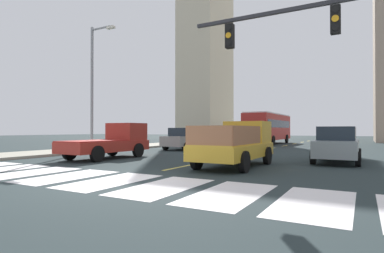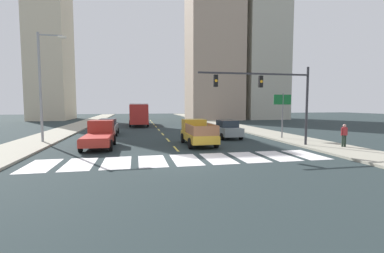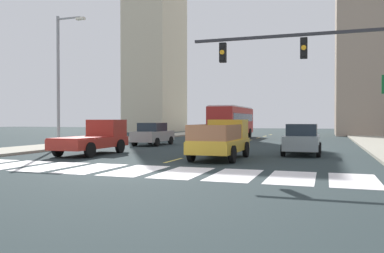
# 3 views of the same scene
# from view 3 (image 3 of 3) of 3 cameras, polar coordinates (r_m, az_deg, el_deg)

# --- Properties ---
(ground_plane) EXTENTS (160.00, 160.00, 0.00)m
(ground_plane) POSITION_cam_3_polar(r_m,az_deg,el_deg) (15.40, -8.14, -6.30)
(ground_plane) COLOR #253132
(sidewalk_left) EXTENTS (3.76, 110.00, 0.15)m
(sidewalk_left) POSITION_cam_3_polar(r_m,az_deg,el_deg) (36.46, -10.96, -2.00)
(sidewalk_left) COLOR #A29E8B
(sidewalk_left) RESTS_ON ground
(crosswalk_stripe_1) EXTENTS (1.54, 3.36, 0.01)m
(crosswalk_stripe_1) POSITION_cam_3_polar(r_m,az_deg,el_deg) (18.76, -24.31, -5.06)
(crosswalk_stripe_1) COLOR white
(crosswalk_stripe_1) RESTS_ON ground
(crosswalk_stripe_2) EXTENTS (1.54, 3.36, 0.01)m
(crosswalk_stripe_2) POSITION_cam_3_polar(r_m,az_deg,el_deg) (17.49, -19.63, -5.46)
(crosswalk_stripe_2) COLOR white
(crosswalk_stripe_2) RESTS_ON ground
(crosswalk_stripe_3) EXTENTS (1.54, 3.36, 0.01)m
(crosswalk_stripe_3) POSITION_cam_3_polar(r_m,az_deg,el_deg) (16.36, -14.25, -5.87)
(crosswalk_stripe_3) COLOR white
(crosswalk_stripe_3) RESTS_ON ground
(crosswalk_stripe_4) EXTENTS (1.54, 3.36, 0.01)m
(crosswalk_stripe_4) POSITION_cam_3_polar(r_m,az_deg,el_deg) (15.40, -8.14, -6.28)
(crosswalk_stripe_4) COLOR white
(crosswalk_stripe_4) RESTS_ON ground
(crosswalk_stripe_5) EXTENTS (1.54, 3.36, 0.01)m
(crosswalk_stripe_5) POSITION_cam_3_polar(r_m,az_deg,el_deg) (14.63, -1.29, -6.65)
(crosswalk_stripe_5) COLOR white
(crosswalk_stripe_5) RESTS_ON ground
(crosswalk_stripe_6) EXTENTS (1.54, 3.36, 0.01)m
(crosswalk_stripe_6) POSITION_cam_3_polar(r_m,az_deg,el_deg) (14.09, 6.22, -6.95)
(crosswalk_stripe_6) COLOR white
(crosswalk_stripe_6) RESTS_ON ground
(crosswalk_stripe_7) EXTENTS (1.54, 3.36, 0.01)m
(crosswalk_stripe_7) POSITION_cam_3_polar(r_m,az_deg,el_deg) (13.81, 14.18, -7.14)
(crosswalk_stripe_7) COLOR white
(crosswalk_stripe_7) RESTS_ON ground
(crosswalk_stripe_8) EXTENTS (1.54, 3.36, 0.01)m
(crosswalk_stripe_8) POSITION_cam_3_polar(r_m,az_deg,el_deg) (13.79, 22.32, -7.19)
(crosswalk_stripe_8) COLOR white
(crosswalk_stripe_8) RESTS_ON ground
(lane_dash_0) EXTENTS (0.16, 2.40, 0.01)m
(lane_dash_0) POSITION_cam_3_polar(r_m,az_deg,el_deg) (19.03, -2.67, -4.90)
(lane_dash_0) COLOR #DFC94E
(lane_dash_0) RESTS_ON ground
(lane_dash_1) EXTENTS (0.16, 2.40, 0.01)m
(lane_dash_1) POSITION_cam_3_polar(r_m,az_deg,el_deg) (23.74, 1.75, -3.73)
(lane_dash_1) COLOR #DFC94E
(lane_dash_1) RESTS_ON ground
(lane_dash_2) EXTENTS (0.16, 2.40, 0.01)m
(lane_dash_2) POSITION_cam_3_polar(r_m,az_deg,el_deg) (28.54, 4.68, -2.95)
(lane_dash_2) COLOR #DFC94E
(lane_dash_2) RESTS_ON ground
(lane_dash_3) EXTENTS (0.16, 2.40, 0.01)m
(lane_dash_3) POSITION_cam_3_polar(r_m,az_deg,el_deg) (33.41, 6.77, -2.39)
(lane_dash_3) COLOR #DFC94E
(lane_dash_3) RESTS_ON ground
(lane_dash_4) EXTENTS (0.16, 2.40, 0.01)m
(lane_dash_4) POSITION_cam_3_polar(r_m,az_deg,el_deg) (38.31, 8.32, -1.96)
(lane_dash_4) COLOR #DFC94E
(lane_dash_4) RESTS_ON ground
(lane_dash_5) EXTENTS (0.16, 2.40, 0.01)m
(lane_dash_5) POSITION_cam_3_polar(r_m,az_deg,el_deg) (43.23, 9.52, -1.64)
(lane_dash_5) COLOR #DFC94E
(lane_dash_5) RESTS_ON ground
(lane_dash_6) EXTENTS (0.16, 2.40, 0.01)m
(lane_dash_6) POSITION_cam_3_polar(r_m,az_deg,el_deg) (48.16, 10.47, -1.38)
(lane_dash_6) COLOR #DFC94E
(lane_dash_6) RESTS_ON ground
(lane_dash_7) EXTENTS (0.16, 2.40, 0.01)m
(lane_dash_7) POSITION_cam_3_polar(r_m,az_deg,el_deg) (53.11, 11.24, -1.16)
(lane_dash_7) COLOR #DFC94E
(lane_dash_7) RESTS_ON ground
(pickup_stakebed) EXTENTS (2.18, 5.20, 1.96)m
(pickup_stakebed) POSITION_cam_3_polar(r_m,az_deg,el_deg) (19.99, 4.41, -1.93)
(pickup_stakebed) COLOR gold
(pickup_stakebed) RESTS_ON ground
(pickup_dark) EXTENTS (2.18, 5.20, 1.96)m
(pickup_dark) POSITION_cam_3_polar(r_m,az_deg,el_deg) (23.16, -13.73, -1.60)
(pickup_dark) COLOR #A42A21
(pickup_dark) RESTS_ON ground
(city_bus) EXTENTS (2.72, 10.80, 3.32)m
(city_bus) POSITION_cam_3_polar(r_m,az_deg,el_deg) (41.62, 5.81, 0.96)
(city_bus) COLOR #B12723
(city_bus) RESTS_ON ground
(sedan_near_right) EXTENTS (2.02, 4.40, 1.72)m
(sedan_near_right) POSITION_cam_3_polar(r_m,az_deg,el_deg) (22.90, 15.59, -1.79)
(sedan_near_right) COLOR gray
(sedan_near_right) RESTS_ON ground
(sedan_near_left) EXTENTS (2.02, 4.40, 1.72)m
(sedan_near_left) POSITION_cam_3_polar(r_m,az_deg,el_deg) (30.53, -5.64, -1.09)
(sedan_near_left) COLOR gray
(sedan_near_left) RESTS_ON ground
(traffic_signal_gantry) EXTENTS (8.53, 0.27, 6.00)m
(traffic_signal_gantry) POSITION_cam_3_polar(r_m,az_deg,el_deg) (16.79, 19.59, 8.57)
(traffic_signal_gantry) COLOR #2D2D33
(traffic_signal_gantry) RESTS_ON ground
(streetlight_left) EXTENTS (2.20, 0.28, 9.00)m
(streetlight_left) POSITION_cam_3_polar(r_m,az_deg,el_deg) (28.56, -18.47, 6.99)
(streetlight_left) COLOR gray
(streetlight_left) RESTS_ON ground
(block_mid_left) EXTENTS (7.10, 11.14, 33.65)m
(block_mid_left) POSITION_cam_3_polar(r_m,az_deg,el_deg) (67.85, -5.23, 13.61)
(block_mid_left) COLOR beige
(block_mid_left) RESTS_ON ground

